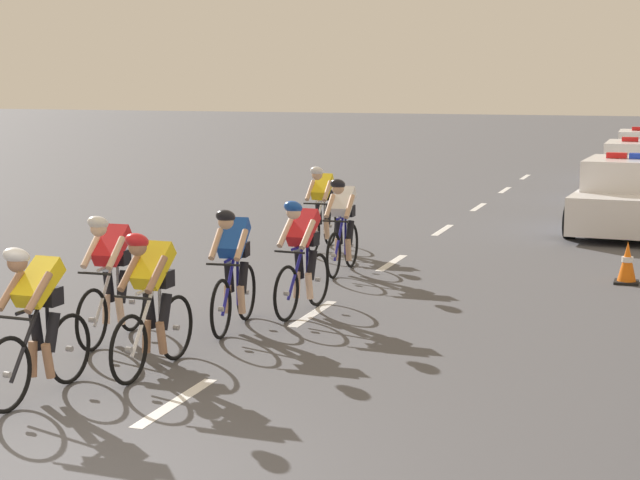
{
  "coord_description": "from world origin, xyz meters",
  "views": [
    {
      "loc": [
        4.43,
        -6.35,
        3.09
      ],
      "look_at": [
        0.32,
        5.65,
        1.1
      ],
      "focal_mm": 58.63,
      "sensor_mm": 36.0,
      "label": 1
    }
  ],
  "objects_px": {
    "police_car_second": "(638,173)",
    "cyclist_sixth": "(342,224)",
    "traffic_cone_mid": "(627,263)",
    "police_car_nearest": "(627,198)",
    "cyclist_third": "(111,276)",
    "cyclist_second": "(152,299)",
    "cyclist_fifth": "(302,255)",
    "cyclist_lead": "(37,319)",
    "cyclist_fourth": "(233,267)",
    "cyclist_seventh": "(321,207)"
  },
  "relations": [
    {
      "from": "police_car_second",
      "to": "cyclist_sixth",
      "type": "bearing_deg",
      "value": -108.83
    },
    {
      "from": "police_car_second",
      "to": "traffic_cone_mid",
      "type": "bearing_deg",
      "value": -88.58
    },
    {
      "from": "police_car_nearest",
      "to": "police_car_second",
      "type": "height_order",
      "value": "same"
    },
    {
      "from": "cyclist_third",
      "to": "cyclist_sixth",
      "type": "height_order",
      "value": "same"
    },
    {
      "from": "cyclist_sixth",
      "to": "police_car_nearest",
      "type": "bearing_deg",
      "value": 56.57
    },
    {
      "from": "cyclist_second",
      "to": "cyclist_third",
      "type": "bearing_deg",
      "value": 136.49
    },
    {
      "from": "cyclist_second",
      "to": "cyclist_third",
      "type": "relative_size",
      "value": 1.0
    },
    {
      "from": "cyclist_fifth",
      "to": "cyclist_lead",
      "type": "bearing_deg",
      "value": -105.39
    },
    {
      "from": "police_car_second",
      "to": "traffic_cone_mid",
      "type": "relative_size",
      "value": 6.89
    },
    {
      "from": "cyclist_second",
      "to": "cyclist_fifth",
      "type": "xyz_separation_m",
      "value": [
        0.55,
        3.1,
        0.0
      ]
    },
    {
      "from": "cyclist_fourth",
      "to": "police_car_second",
      "type": "xyz_separation_m",
      "value": [
        4.17,
        15.86,
        -0.11
      ]
    },
    {
      "from": "cyclist_second",
      "to": "cyclist_sixth",
      "type": "xyz_separation_m",
      "value": [
        0.18,
        6.01,
        0.0
      ]
    },
    {
      "from": "traffic_cone_mid",
      "to": "cyclist_third",
      "type": "bearing_deg",
      "value": -135.03
    },
    {
      "from": "cyclist_seventh",
      "to": "cyclist_fifth",
      "type": "bearing_deg",
      "value": -74.07
    },
    {
      "from": "cyclist_lead",
      "to": "cyclist_second",
      "type": "height_order",
      "value": "same"
    },
    {
      "from": "cyclist_fourth",
      "to": "cyclist_sixth",
      "type": "relative_size",
      "value": 1.0
    },
    {
      "from": "police_car_nearest",
      "to": "police_car_second",
      "type": "relative_size",
      "value": 1.02
    },
    {
      "from": "cyclist_lead",
      "to": "cyclist_seventh",
      "type": "xyz_separation_m",
      "value": [
        -0.24,
        9.2,
        0.0
      ]
    },
    {
      "from": "cyclist_second",
      "to": "cyclist_fifth",
      "type": "relative_size",
      "value": 1.0
    },
    {
      "from": "police_car_second",
      "to": "cyclist_fifth",
      "type": "bearing_deg",
      "value": -103.97
    },
    {
      "from": "cyclist_seventh",
      "to": "cyclist_lead",
      "type": "bearing_deg",
      "value": -88.54
    },
    {
      "from": "police_car_second",
      "to": "cyclist_second",
      "type": "bearing_deg",
      "value": -103.3
    },
    {
      "from": "cyclist_third",
      "to": "police_car_nearest",
      "type": "relative_size",
      "value": 0.38
    },
    {
      "from": "cyclist_seventh",
      "to": "police_car_second",
      "type": "distance_m",
      "value": 11.07
    },
    {
      "from": "cyclist_third",
      "to": "police_car_nearest",
      "type": "distance_m",
      "value": 12.31
    },
    {
      "from": "cyclist_lead",
      "to": "police_car_nearest",
      "type": "distance_m",
      "value": 14.15
    },
    {
      "from": "cyclist_second",
      "to": "cyclist_lead",
      "type": "bearing_deg",
      "value": -118.19
    },
    {
      "from": "cyclist_third",
      "to": "cyclist_fifth",
      "type": "height_order",
      "value": "same"
    },
    {
      "from": "police_car_nearest",
      "to": "traffic_cone_mid",
      "type": "bearing_deg",
      "value": -87.11
    },
    {
      "from": "cyclist_sixth",
      "to": "cyclist_seventh",
      "type": "height_order",
      "value": "same"
    },
    {
      "from": "cyclist_third",
      "to": "cyclist_second",
      "type": "bearing_deg",
      "value": -43.51
    },
    {
      "from": "cyclist_sixth",
      "to": "cyclist_fifth",
      "type": "bearing_deg",
      "value": -82.76
    },
    {
      "from": "cyclist_second",
      "to": "police_car_second",
      "type": "relative_size",
      "value": 0.39
    },
    {
      "from": "cyclist_third",
      "to": "traffic_cone_mid",
      "type": "distance_m",
      "value": 7.9
    },
    {
      "from": "cyclist_fourth",
      "to": "police_car_second",
      "type": "distance_m",
      "value": 16.4
    },
    {
      "from": "cyclist_second",
      "to": "police_car_second",
      "type": "distance_m",
      "value": 18.36
    },
    {
      "from": "cyclist_second",
      "to": "cyclist_fourth",
      "type": "xyz_separation_m",
      "value": [
        0.05,
        2.01,
        0.0
      ]
    },
    {
      "from": "cyclist_fourth",
      "to": "cyclist_seventh",
      "type": "bearing_deg",
      "value": 98.56
    },
    {
      "from": "cyclist_seventh",
      "to": "traffic_cone_mid",
      "type": "height_order",
      "value": "cyclist_seventh"
    },
    {
      "from": "cyclist_lead",
      "to": "police_car_second",
      "type": "distance_m",
      "value": 19.64
    },
    {
      "from": "cyclist_fourth",
      "to": "traffic_cone_mid",
      "type": "bearing_deg",
      "value": 45.85
    },
    {
      "from": "cyclist_second",
      "to": "cyclist_seventh",
      "type": "height_order",
      "value": "same"
    },
    {
      "from": "cyclist_sixth",
      "to": "cyclist_second",
      "type": "bearing_deg",
      "value": -91.73
    },
    {
      "from": "cyclist_third",
      "to": "cyclist_seventh",
      "type": "bearing_deg",
      "value": 88.21
    },
    {
      "from": "cyclist_second",
      "to": "police_car_nearest",
      "type": "relative_size",
      "value": 0.38
    },
    {
      "from": "cyclist_third",
      "to": "police_car_second",
      "type": "relative_size",
      "value": 0.39
    },
    {
      "from": "cyclist_third",
      "to": "cyclist_fourth",
      "type": "bearing_deg",
      "value": 41.22
    },
    {
      "from": "cyclist_fifth",
      "to": "cyclist_fourth",
      "type": "bearing_deg",
      "value": -114.59
    },
    {
      "from": "cyclist_fifth",
      "to": "cyclist_sixth",
      "type": "distance_m",
      "value": 2.94
    },
    {
      "from": "cyclist_lead",
      "to": "police_car_second",
      "type": "bearing_deg",
      "value": 75.71
    }
  ]
}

